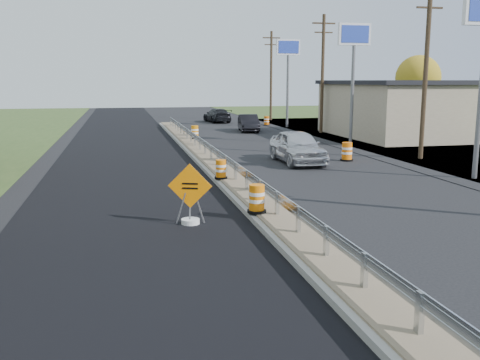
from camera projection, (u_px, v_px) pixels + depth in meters
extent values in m
plane|color=black|center=(260.00, 207.00, 18.28)|extent=(140.00, 140.00, 0.00)
cube|color=black|center=(125.00, 166.00, 26.92)|extent=(7.20, 120.00, 0.01)
cube|color=gray|center=(218.00, 167.00, 25.93)|extent=(1.60, 55.00, 0.18)
cube|color=brown|center=(218.00, 165.00, 25.91)|extent=(1.25, 55.00, 0.05)
cube|color=silver|center=(420.00, 312.00, 8.58)|extent=(0.10, 0.15, 0.70)
cube|color=silver|center=(364.00, 270.00, 10.50)|extent=(0.10, 0.15, 0.70)
cube|color=silver|center=(326.00, 241.00, 12.42)|extent=(0.10, 0.15, 0.70)
cube|color=silver|center=(298.00, 219.00, 14.34)|extent=(0.10, 0.15, 0.70)
cube|color=silver|center=(277.00, 203.00, 16.25)|extent=(0.10, 0.15, 0.70)
cube|color=silver|center=(260.00, 190.00, 18.17)|extent=(0.10, 0.15, 0.70)
cube|color=silver|center=(247.00, 180.00, 20.09)|extent=(0.10, 0.15, 0.70)
cube|color=silver|center=(235.00, 171.00, 22.01)|extent=(0.10, 0.15, 0.70)
cube|color=silver|center=(226.00, 164.00, 23.93)|extent=(0.10, 0.15, 0.70)
cube|color=silver|center=(218.00, 158.00, 25.84)|extent=(0.10, 0.15, 0.70)
cube|color=silver|center=(211.00, 152.00, 27.76)|extent=(0.10, 0.15, 0.70)
cube|color=silver|center=(205.00, 148.00, 29.68)|extent=(0.10, 0.15, 0.70)
cube|color=silver|center=(200.00, 143.00, 31.60)|extent=(0.10, 0.15, 0.70)
cube|color=silver|center=(195.00, 140.00, 33.52)|extent=(0.10, 0.15, 0.70)
cube|color=silver|center=(191.00, 137.00, 35.43)|extent=(0.10, 0.15, 0.70)
cube|color=silver|center=(187.00, 134.00, 37.35)|extent=(0.10, 0.15, 0.70)
cube|color=silver|center=(184.00, 131.00, 39.27)|extent=(0.10, 0.15, 0.70)
cube|color=silver|center=(181.00, 129.00, 41.19)|extent=(0.10, 0.15, 0.70)
cube|color=silver|center=(178.00, 127.00, 43.11)|extent=(0.10, 0.15, 0.70)
cube|color=silver|center=(175.00, 125.00, 45.02)|extent=(0.10, 0.15, 0.70)
cube|color=silver|center=(173.00, 123.00, 46.94)|extent=(0.10, 0.15, 0.70)
cube|color=silver|center=(171.00, 121.00, 48.86)|extent=(0.10, 0.15, 0.70)
cube|color=silver|center=(214.00, 151.00, 26.77)|extent=(0.04, 46.00, 0.34)
cube|color=silver|center=(214.00, 152.00, 26.78)|extent=(0.06, 46.00, 0.03)
cube|color=silver|center=(214.00, 149.00, 26.75)|extent=(0.06, 46.00, 0.03)
cube|color=tan|center=(455.00, 110.00, 41.63)|extent=(18.00, 12.00, 4.00)
cube|color=black|center=(457.00, 82.00, 41.24)|extent=(18.50, 12.50, 0.30)
cube|color=black|center=(348.00, 117.00, 39.77)|extent=(0.08, 7.20, 2.20)
cylinder|color=slate|center=(480.00, 101.00, 22.80)|extent=(0.22, 0.22, 6.80)
cylinder|color=slate|center=(352.00, 94.00, 35.27)|extent=(0.22, 0.22, 6.80)
cube|color=white|center=(354.00, 34.00, 34.57)|extent=(2.20, 0.25, 1.40)
cube|color=#263FB2|center=(354.00, 34.00, 34.57)|extent=(1.90, 0.30, 1.10)
cylinder|color=slate|center=(288.00, 90.00, 48.69)|extent=(0.22, 0.22, 6.80)
cube|color=white|center=(288.00, 47.00, 48.00)|extent=(2.20, 0.25, 1.40)
cube|color=#263FB2|center=(288.00, 47.00, 48.00)|extent=(1.90, 0.30, 1.10)
cylinder|color=#473523|center=(426.00, 72.00, 28.53)|extent=(0.26, 0.26, 9.40)
cube|color=#473523|center=(430.00, 8.00, 27.93)|extent=(1.50, 0.10, 0.10)
cylinder|color=#473523|center=(322.00, 75.00, 42.92)|extent=(0.26, 0.26, 9.40)
cube|color=#473523|center=(324.00, 23.00, 42.18)|extent=(1.90, 0.12, 0.12)
cube|color=#473523|center=(324.00, 32.00, 42.31)|extent=(1.50, 0.10, 0.10)
cylinder|color=#473523|center=(271.00, 76.00, 57.30)|extent=(0.26, 0.26, 9.40)
cube|color=#473523|center=(271.00, 38.00, 56.57)|extent=(1.90, 0.12, 0.12)
cube|color=#473523|center=(271.00, 45.00, 56.70)|extent=(1.50, 0.10, 0.10)
cylinder|color=#473523|center=(416.00, 107.00, 56.22)|extent=(0.36, 0.36, 3.08)
sphere|color=gold|center=(418.00, 78.00, 55.67)|extent=(4.62, 4.62, 4.62)
cylinder|color=white|center=(190.00, 222.00, 16.03)|extent=(0.56, 0.56, 0.16)
cube|color=slate|center=(181.00, 209.00, 15.90)|extent=(0.32, 0.15, 0.96)
cube|color=slate|center=(199.00, 208.00, 16.02)|extent=(0.32, 0.15, 0.96)
cube|color=slate|center=(190.00, 208.00, 16.01)|extent=(0.12, 0.24, 0.98)
cube|color=orange|center=(190.00, 186.00, 15.83)|extent=(1.27, 0.47, 1.33)
cube|color=black|center=(190.00, 184.00, 15.80)|extent=(0.45, 0.17, 0.05)
cube|color=black|center=(190.00, 188.00, 15.83)|extent=(0.45, 0.17, 0.05)
cylinder|color=black|center=(257.00, 211.00, 16.52)|extent=(0.59, 0.59, 0.08)
cylinder|color=orange|center=(257.00, 198.00, 16.45)|extent=(0.48, 0.48, 0.83)
cylinder|color=white|center=(257.00, 194.00, 16.42)|extent=(0.49, 0.49, 0.11)
cylinder|color=white|center=(257.00, 200.00, 16.46)|extent=(0.49, 0.49, 0.11)
cylinder|color=black|center=(221.00, 178.00, 22.25)|extent=(0.54, 0.54, 0.07)
cylinder|color=orange|center=(221.00, 169.00, 22.19)|extent=(0.43, 0.43, 0.75)
cylinder|color=white|center=(221.00, 166.00, 22.16)|extent=(0.44, 0.44, 0.10)
cylinder|color=white|center=(221.00, 170.00, 22.20)|extent=(0.44, 0.44, 0.10)
cylinder|color=black|center=(195.00, 138.00, 37.56)|extent=(0.62, 0.62, 0.08)
cylinder|color=orange|center=(195.00, 132.00, 37.48)|extent=(0.50, 0.50, 0.87)
cylinder|color=white|center=(195.00, 130.00, 37.45)|extent=(0.51, 0.51, 0.11)
cylinder|color=white|center=(195.00, 133.00, 37.49)|extent=(0.51, 0.51, 0.11)
cylinder|color=black|center=(347.00, 160.00, 28.69)|extent=(0.68, 0.68, 0.09)
cylinder|color=orange|center=(347.00, 151.00, 28.60)|extent=(0.54, 0.54, 0.95)
cylinder|color=white|center=(347.00, 148.00, 28.57)|extent=(0.56, 0.56, 0.12)
cylinder|color=white|center=(347.00, 153.00, 28.61)|extent=(0.56, 0.56, 0.12)
cylinder|color=black|center=(299.00, 144.00, 35.88)|extent=(0.60, 0.60, 0.08)
cylinder|color=orange|center=(299.00, 138.00, 35.80)|extent=(0.48, 0.48, 0.84)
cylinder|color=white|center=(299.00, 136.00, 35.78)|extent=(0.49, 0.49, 0.11)
cylinder|color=white|center=(299.00, 139.00, 35.82)|extent=(0.49, 0.49, 0.11)
cylinder|color=black|center=(267.00, 125.00, 51.30)|extent=(0.61, 0.61, 0.08)
cylinder|color=#E15F09|center=(267.00, 121.00, 51.22)|extent=(0.48, 0.48, 0.85)
cylinder|color=white|center=(267.00, 119.00, 51.20)|extent=(0.50, 0.50, 0.11)
cylinder|color=white|center=(267.00, 121.00, 51.24)|extent=(0.50, 0.50, 0.11)
imported|color=silver|center=(297.00, 147.00, 27.89)|extent=(2.04, 5.01, 1.70)
imported|color=black|center=(249.00, 123.00, 45.22)|extent=(2.06, 4.48, 1.42)
imported|color=black|center=(217.00, 115.00, 55.15)|extent=(2.45, 5.03, 1.41)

